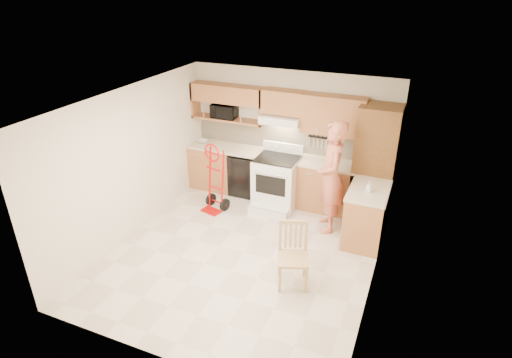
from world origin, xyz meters
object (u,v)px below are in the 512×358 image
Objects in this scene: person at (331,177)px; hand_truck at (213,181)px; microwave at (224,111)px; dining_chair at (293,256)px; range at (276,179)px.

person reaches higher than hand_truck.
microwave is 0.25× the size of person.
dining_chair is (-0.10, -1.67, -0.51)m from person.
hand_truck is 2.51m from dining_chair.
range is 1.17m from hand_truck.
range is 0.97× the size of hand_truck.
range is 0.60× the size of person.
person is (1.11, -0.36, 0.40)m from range.
microwave is 0.52× the size of dining_chair.
person is 2.18m from hand_truck.
dining_chair is at bearing -63.53° from range.
microwave is 0.41× the size of hand_truck.
person is at bearing 66.16° from dining_chair.
microwave is at bearing 117.91° from hand_truck.
person is at bearing 20.08° from hand_truck.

